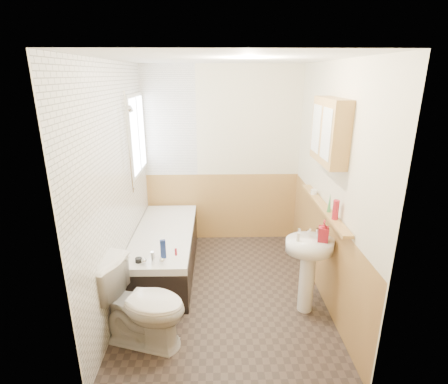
{
  "coord_description": "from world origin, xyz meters",
  "views": [
    {
      "loc": [
        -0.09,
        -3.44,
        2.36
      ],
      "look_at": [
        0.0,
        0.15,
        1.15
      ],
      "focal_mm": 28.0,
      "sensor_mm": 36.0,
      "label": 1
    }
  ],
  "objects_px": {
    "toilet": "(142,304)",
    "medicine_cabinet": "(330,131)",
    "bathtub": "(165,250)",
    "sink": "(308,260)",
    "pine_shelf": "(323,207)"
  },
  "relations": [
    {
      "from": "toilet",
      "to": "medicine_cabinet",
      "type": "relative_size",
      "value": 1.19
    },
    {
      "from": "bathtub",
      "to": "toilet",
      "type": "relative_size",
      "value": 2.14
    },
    {
      "from": "toilet",
      "to": "sink",
      "type": "height_order",
      "value": "sink"
    },
    {
      "from": "sink",
      "to": "medicine_cabinet",
      "type": "height_order",
      "value": "medicine_cabinet"
    },
    {
      "from": "toilet",
      "to": "medicine_cabinet",
      "type": "distance_m",
      "value": 2.38
    },
    {
      "from": "bathtub",
      "to": "pine_shelf",
      "type": "bearing_deg",
      "value": -16.27
    },
    {
      "from": "sink",
      "to": "pine_shelf",
      "type": "bearing_deg",
      "value": 46.09
    },
    {
      "from": "pine_shelf",
      "to": "medicine_cabinet",
      "type": "height_order",
      "value": "medicine_cabinet"
    },
    {
      "from": "bathtub",
      "to": "medicine_cabinet",
      "type": "bearing_deg",
      "value": -18.15
    },
    {
      "from": "sink",
      "to": "medicine_cabinet",
      "type": "xyz_separation_m",
      "value": [
        0.17,
        0.25,
        1.26
      ]
    },
    {
      "from": "bathtub",
      "to": "sink",
      "type": "relative_size",
      "value": 1.91
    },
    {
      "from": "pine_shelf",
      "to": "medicine_cabinet",
      "type": "distance_m",
      "value": 0.8
    },
    {
      "from": "pine_shelf",
      "to": "toilet",
      "type": "bearing_deg",
      "value": -157.88
    },
    {
      "from": "sink",
      "to": "medicine_cabinet",
      "type": "relative_size",
      "value": 1.33
    },
    {
      "from": "medicine_cabinet",
      "to": "toilet",
      "type": "bearing_deg",
      "value": -159.08
    }
  ]
}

